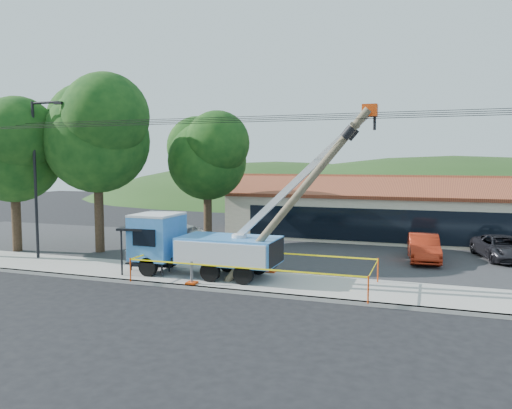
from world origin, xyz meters
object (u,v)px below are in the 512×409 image
object	(u,v)px
car_silver	(182,247)
car_red	(423,263)
bus_shelter	(147,239)
car_white	(178,245)
leaning_pole	(301,191)
car_dark	(502,261)
utility_truck	(201,243)

from	to	relation	value
car_silver	car_red	size ratio (longest dim) A/B	0.88
car_silver	bus_shelter	bearing A→B (deg)	-74.62
bus_shelter	car_white	size ratio (longest dim) A/B	0.52
bus_shelter	car_silver	distance (m)	8.44
bus_shelter	leaning_pole	bearing A→B (deg)	-12.66
car_white	car_dark	bearing A→B (deg)	-94.24
car_silver	car_dark	world-z (taller)	car_silver
car_silver	car_white	world-z (taller)	car_white
utility_truck	bus_shelter	xyz separation A→B (m)	(-2.76, -0.42, 0.12)
utility_truck	car_dark	bearing A→B (deg)	33.01
car_dark	car_silver	bearing A→B (deg)	171.80
leaning_pole	car_red	distance (m)	10.53
leaning_pole	car_dark	xyz separation A→B (m)	(9.23, 10.02, -4.37)
utility_truck	car_white	bearing A→B (deg)	124.56
car_silver	car_red	distance (m)	15.14
car_silver	car_white	size ratio (longest dim) A/B	0.79
bus_shelter	car_red	bearing A→B (deg)	20.68
car_dark	utility_truck	bearing A→B (deg)	-160.54
car_dark	leaning_pole	bearing A→B (deg)	-146.20
car_white	utility_truck	bearing A→B (deg)	-153.05
bus_shelter	utility_truck	bearing A→B (deg)	-2.09
car_red	car_white	bearing A→B (deg)	172.36
leaning_pole	car_red	world-z (taller)	leaning_pole
leaning_pole	car_white	bearing A→B (deg)	140.55
car_silver	car_red	world-z (taller)	car_red
car_red	car_white	distance (m)	15.80
car_red	car_white	world-z (taller)	car_red
car_silver	car_dark	size ratio (longest dim) A/B	0.82
car_red	car_dark	world-z (taller)	car_red
car_silver	car_white	xyz separation A→B (m)	(-0.64, 0.64, 0.00)
car_red	car_white	size ratio (longest dim) A/B	0.90
car_white	car_red	bearing A→B (deg)	-100.14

